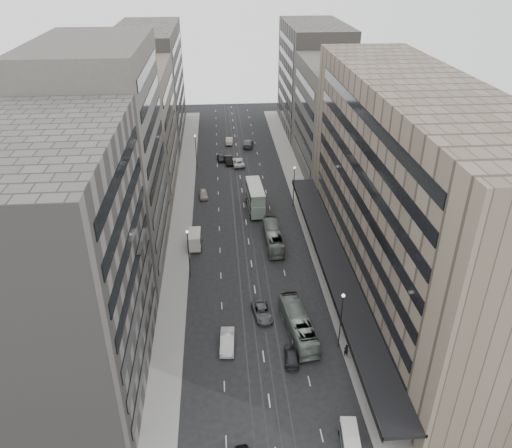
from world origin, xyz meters
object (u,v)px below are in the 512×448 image
object	(u,v)px
double_decker	(255,197)
sedan_2	(262,312)
panel_van	(195,239)
bus_far	(273,237)
vw_microbus	(350,439)
pedestrian	(346,350)
sedan_1	(227,341)
bus_near	(298,324)

from	to	relation	value
double_decker	sedan_2	world-z (taller)	double_decker
panel_van	sedan_2	size ratio (longest dim) A/B	0.91
bus_far	vw_microbus	size ratio (longest dim) A/B	2.65
pedestrian	sedan_2	bearing A→B (deg)	-56.95
sedan_1	sedan_2	world-z (taller)	sedan_1
bus_near	sedan_1	size ratio (longest dim) A/B	2.25
sedan_1	double_decker	bearing A→B (deg)	83.34
sedan_1	sedan_2	size ratio (longest dim) A/B	1.00
double_decker	pedestrian	world-z (taller)	double_decker
sedan_1	sedan_2	bearing A→B (deg)	51.79
vw_microbus	double_decker	bearing A→B (deg)	102.11
double_decker	sedan_2	bearing A→B (deg)	-95.46
double_decker	panel_van	world-z (taller)	double_decker
bus_far	panel_van	bearing A→B (deg)	-1.36
bus_near	bus_far	size ratio (longest dim) A/B	1.03
panel_van	vw_microbus	bearing A→B (deg)	-66.85
bus_near	sedan_1	bearing A→B (deg)	3.29
sedan_2	bus_far	bearing A→B (deg)	71.49
bus_near	pedestrian	world-z (taller)	bus_near
double_decker	pedestrian	size ratio (longest dim) A/B	5.44
double_decker	vw_microbus	distance (m)	53.43
panel_van	sedan_1	distance (m)	25.15
bus_near	double_decker	size ratio (longest dim) A/B	1.16
bus_far	vw_microbus	world-z (taller)	bus_far
vw_microbus	sedan_2	size ratio (longest dim) A/B	0.83
bus_near	vw_microbus	bearing A→B (deg)	91.69
sedan_2	double_decker	bearing A→B (deg)	79.43
bus_near	sedan_1	world-z (taller)	bus_near
bus_far	double_decker	xyz separation A→B (m)	(-2.03, 12.94, 1.30)
pedestrian	bus_near	bearing A→B (deg)	-56.39
bus_far	pedestrian	xyz separation A→B (m)	(6.09, -27.52, -0.48)
bus_near	bus_far	bearing A→B (deg)	-94.92
bus_near	panel_van	xyz separation A→B (m)	(-14.10, 23.01, -0.00)
bus_far	pedestrian	world-z (taller)	bus_far
sedan_2	pedestrian	distance (m)	12.96
panel_van	pedestrian	bearing A→B (deg)	-54.32
bus_far	vw_microbus	bearing A→B (deg)	94.13
sedan_2	pedestrian	bearing A→B (deg)	-49.70
bus_near	pedestrian	distance (m)	7.08
bus_near	sedan_2	world-z (taller)	bus_near
sedan_1	panel_van	bearing A→B (deg)	104.11
bus_far	panel_van	distance (m)	13.31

